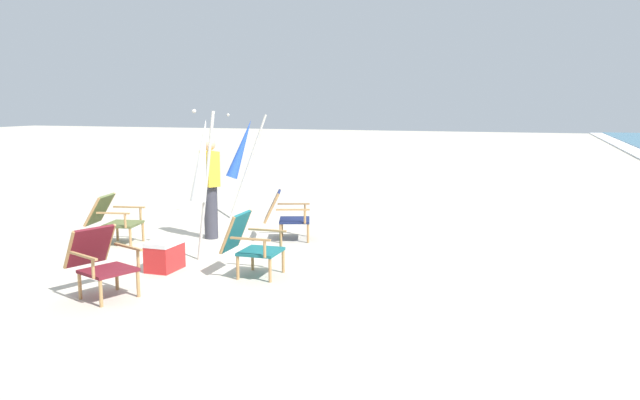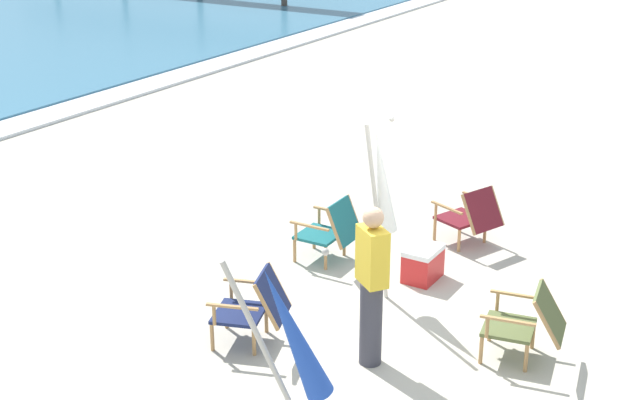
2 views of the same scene
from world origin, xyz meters
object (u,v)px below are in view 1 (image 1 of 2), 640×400
Objects in this scene: beach_chair_front_right at (284,214)px; beach_chair_back_right at (100,259)px; cooler_box at (165,255)px; person_near_chairs at (210,187)px; umbrella_furled_white at (202,162)px; beach_chair_back_left at (249,242)px; umbrella_furled_blue at (242,150)px; beach_chair_front_left at (112,217)px.

beach_chair_back_right is (3.39, -0.92, -0.00)m from beach_chair_front_right.
beach_chair_front_right is 1.79× the size of cooler_box.
person_near_chairs reaches higher than beach_chair_front_right.
beach_chair_back_right is 2.16m from umbrella_furled_white.
beach_chair_back_right is at bearing -43.84° from beach_chair_back_left.
cooler_box is at bearing 10.27° from person_near_chairs.
umbrella_furled_blue reaches higher than beach_chair_front_right.
umbrella_furled_blue reaches higher than beach_chair_back_right.
beach_chair_back_left is at bearing 40.07° from person_near_chairs.
beach_chair_back_left reaches higher than beach_chair_front_right.
cooler_box is at bearing -14.41° from umbrella_furled_white.
umbrella_furled_blue reaches higher than beach_chair_back_left.
beach_chair_front_right is 2.11m from beach_chair_back_left.
beach_chair_back_left is 0.38× the size of umbrella_furled_white.
beach_chair_back_left is 0.89× the size of beach_chair_back_right.
person_near_chairs is (-1.80, -1.52, 0.41)m from beach_chair_back_left.
beach_chair_back_right is 5.10m from umbrella_furled_blue.
cooler_box is (2.22, -0.82, -0.23)m from beach_chair_front_right.
beach_chair_back_right is (2.27, 1.52, 0.00)m from beach_chair_front_left.
person_near_chairs reaches higher than cooler_box.
beach_chair_front_left is at bearing -124.12° from cooler_box.
umbrella_furled_blue is (-3.08, -0.86, -0.07)m from umbrella_furled_white.
beach_chair_front_right is 1.02× the size of beach_chair_front_left.
beach_chair_back_left is 2.39m from person_near_chairs.
beach_chair_back_left is at bearing 96.66° from cooler_box.
beach_chair_front_right is 0.42× the size of umbrella_furled_white.
umbrella_furled_blue is at bearing 160.88° from beach_chair_front_left.
beach_chair_front_right is at bearing 159.63° from cooler_box.
person_near_chairs is at bearing 123.72° from beach_chair_front_left.
beach_chair_back_left is at bearing 58.53° from umbrella_furled_white.
beach_chair_back_right reaches higher than cooler_box.
beach_chair_front_right is 3.52m from beach_chair_back_right.
person_near_chairs reaches higher than beach_chair_front_left.
person_near_chairs is 3.33× the size of cooler_box.
umbrella_furled_blue reaches higher than person_near_chairs.
beach_chair_front_right is 2.36m from umbrella_furled_blue.
beach_chair_front_left is 1.97m from cooler_box.
beach_chair_front_left is at bearing -19.12° from umbrella_furled_blue.
beach_chair_front_right is at bearing 114.67° from beach_chair_front_left.
beach_chair_back_left is at bearing 136.16° from beach_chair_back_right.
person_near_chairs is (-3.12, -0.26, 0.42)m from beach_chair_back_right.
umbrella_furled_white is at bearing 165.59° from cooler_box.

